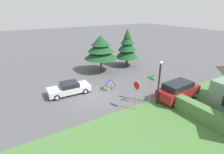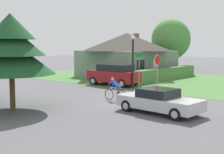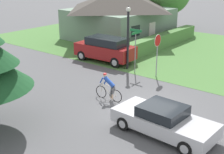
{
  "view_description": "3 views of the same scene",
  "coord_description": "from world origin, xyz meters",
  "px_view_note": "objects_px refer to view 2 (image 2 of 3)",
  "views": [
    {
      "loc": [
        14.89,
        -6.82,
        8.46
      ],
      "look_at": [
        -0.4,
        2.55,
        1.42
      ],
      "focal_mm": 28.0,
      "sensor_mm": 36.0,
      "label": 1
    },
    {
      "loc": [
        -15.22,
        -10.36,
        3.49
      ],
      "look_at": [
        -0.61,
        2.16,
        1.5
      ],
      "focal_mm": 50.0,
      "sensor_mm": 36.0,
      "label": 2
    },
    {
      "loc": [
        -12.16,
        -7.52,
        6.65
      ],
      "look_at": [
        -0.65,
        1.63,
        1.47
      ],
      "focal_mm": 50.0,
      "sensor_mm": 36.0,
      "label": 3
    }
  ],
  "objects_px": {
    "parked_suv_right": "(114,75)",
    "stop_sign": "(157,65)",
    "sedan_left_lane": "(159,101)",
    "conifer_tall_near": "(11,48)",
    "deciduous_tree_right": "(171,39)",
    "cottage_house": "(127,54)",
    "street_name_sign": "(139,64)",
    "street_lamp": "(133,57)",
    "cyclist": "(116,89)"
  },
  "relations": [
    {
      "from": "cyclist",
      "to": "street_name_sign",
      "type": "height_order",
      "value": "street_name_sign"
    },
    {
      "from": "sedan_left_lane",
      "to": "conifer_tall_near",
      "type": "relative_size",
      "value": 0.86
    },
    {
      "from": "cottage_house",
      "to": "stop_sign",
      "type": "xyz_separation_m",
      "value": [
        -7.79,
        -8.95,
        -0.51
      ]
    },
    {
      "from": "parked_suv_right",
      "to": "street_name_sign",
      "type": "xyz_separation_m",
      "value": [
        -0.71,
        -3.15,
        1.03
      ]
    },
    {
      "from": "cottage_house",
      "to": "parked_suv_right",
      "type": "height_order",
      "value": "cottage_house"
    },
    {
      "from": "parked_suv_right",
      "to": "sedan_left_lane",
      "type": "bearing_deg",
      "value": 139.86
    },
    {
      "from": "stop_sign",
      "to": "street_lamp",
      "type": "xyz_separation_m",
      "value": [
        0.22,
        2.43,
        0.56
      ]
    },
    {
      "from": "stop_sign",
      "to": "conifer_tall_near",
      "type": "bearing_deg",
      "value": -14.25
    },
    {
      "from": "cottage_house",
      "to": "conifer_tall_near",
      "type": "bearing_deg",
      "value": -156.12
    },
    {
      "from": "parked_suv_right",
      "to": "street_lamp",
      "type": "distance_m",
      "value": 2.86
    },
    {
      "from": "sedan_left_lane",
      "to": "conifer_tall_near",
      "type": "xyz_separation_m",
      "value": [
        -4.53,
        6.27,
        2.69
      ]
    },
    {
      "from": "stop_sign",
      "to": "street_name_sign",
      "type": "bearing_deg",
      "value": -90.15
    },
    {
      "from": "conifer_tall_near",
      "to": "deciduous_tree_right",
      "type": "height_order",
      "value": "deciduous_tree_right"
    },
    {
      "from": "conifer_tall_near",
      "to": "street_name_sign",
      "type": "bearing_deg",
      "value": -3.46
    },
    {
      "from": "sedan_left_lane",
      "to": "street_name_sign",
      "type": "height_order",
      "value": "street_name_sign"
    },
    {
      "from": "conifer_tall_near",
      "to": "deciduous_tree_right",
      "type": "distance_m",
      "value": 26.18
    },
    {
      "from": "cottage_house",
      "to": "parked_suv_right",
      "type": "xyz_separation_m",
      "value": [
        -7.13,
        -4.18,
        -1.53
      ]
    },
    {
      "from": "street_name_sign",
      "to": "deciduous_tree_right",
      "type": "bearing_deg",
      "value": 21.49
    },
    {
      "from": "parked_suv_right",
      "to": "stop_sign",
      "type": "height_order",
      "value": "stop_sign"
    },
    {
      "from": "cyclist",
      "to": "parked_suv_right",
      "type": "xyz_separation_m",
      "value": [
        5.42,
        4.72,
        0.25
      ]
    },
    {
      "from": "sedan_left_lane",
      "to": "conifer_tall_near",
      "type": "height_order",
      "value": "conifer_tall_near"
    },
    {
      "from": "cottage_house",
      "to": "sedan_left_lane",
      "type": "height_order",
      "value": "cottage_house"
    },
    {
      "from": "cyclist",
      "to": "street_name_sign",
      "type": "relative_size",
      "value": 0.59
    },
    {
      "from": "cyclist",
      "to": "conifer_tall_near",
      "type": "bearing_deg",
      "value": 67.35
    },
    {
      "from": "deciduous_tree_right",
      "to": "cyclist",
      "type": "bearing_deg",
      "value": -159.23
    },
    {
      "from": "street_lamp",
      "to": "cyclist",
      "type": "bearing_deg",
      "value": -154.47
    },
    {
      "from": "cottage_house",
      "to": "sedan_left_lane",
      "type": "xyz_separation_m",
      "value": [
        -13.93,
        -12.96,
        -1.87
      ]
    },
    {
      "from": "sedan_left_lane",
      "to": "deciduous_tree_right",
      "type": "height_order",
      "value": "deciduous_tree_right"
    },
    {
      "from": "stop_sign",
      "to": "street_name_sign",
      "type": "height_order",
      "value": "street_name_sign"
    },
    {
      "from": "stop_sign",
      "to": "street_name_sign",
      "type": "relative_size",
      "value": 0.95
    },
    {
      "from": "parked_suv_right",
      "to": "street_lamp",
      "type": "xyz_separation_m",
      "value": [
        -0.44,
        -2.34,
        1.58
      ]
    },
    {
      "from": "parked_suv_right",
      "to": "stop_sign",
      "type": "relative_size",
      "value": 1.67
    },
    {
      "from": "cottage_house",
      "to": "cyclist",
      "type": "distance_m",
      "value": 15.5
    },
    {
      "from": "street_lamp",
      "to": "street_name_sign",
      "type": "xyz_separation_m",
      "value": [
        -0.28,
        -0.81,
        -0.55
      ]
    },
    {
      "from": "stop_sign",
      "to": "street_name_sign",
      "type": "xyz_separation_m",
      "value": [
        -0.06,
        1.62,
        0.01
      ]
    },
    {
      "from": "cyclist",
      "to": "cottage_house",
      "type": "bearing_deg",
      "value": -56.75
    },
    {
      "from": "sedan_left_lane",
      "to": "conifer_tall_near",
      "type": "distance_m",
      "value": 8.19
    },
    {
      "from": "parked_suv_right",
      "to": "street_name_sign",
      "type": "distance_m",
      "value": 3.39
    },
    {
      "from": "cottage_house",
      "to": "sedan_left_lane",
      "type": "bearing_deg",
      "value": -133.11
    },
    {
      "from": "parked_suv_right",
      "to": "cottage_house",
      "type": "bearing_deg",
      "value": -62.0
    },
    {
      "from": "cyclist",
      "to": "parked_suv_right",
      "type": "bearing_deg",
      "value": -51.06
    },
    {
      "from": "cottage_house",
      "to": "conifer_tall_near",
      "type": "xyz_separation_m",
      "value": [
        -18.46,
        -6.69,
        0.82
      ]
    },
    {
      "from": "street_lamp",
      "to": "deciduous_tree_right",
      "type": "xyz_separation_m",
      "value": [
        14.74,
        5.1,
        1.66
      ]
    },
    {
      "from": "street_name_sign",
      "to": "deciduous_tree_right",
      "type": "height_order",
      "value": "deciduous_tree_right"
    },
    {
      "from": "stop_sign",
      "to": "deciduous_tree_right",
      "type": "distance_m",
      "value": 16.89
    },
    {
      "from": "cottage_house",
      "to": "street_lamp",
      "type": "xyz_separation_m",
      "value": [
        -7.57,
        -6.52,
        0.05
      ]
    },
    {
      "from": "street_lamp",
      "to": "conifer_tall_near",
      "type": "bearing_deg",
      "value": -179.1
    },
    {
      "from": "street_name_sign",
      "to": "deciduous_tree_right",
      "type": "distance_m",
      "value": 16.29
    },
    {
      "from": "cyclist",
      "to": "deciduous_tree_right",
      "type": "height_order",
      "value": "deciduous_tree_right"
    },
    {
      "from": "cyclist",
      "to": "deciduous_tree_right",
      "type": "xyz_separation_m",
      "value": [
        19.73,
        7.48,
        3.49
      ]
    }
  ]
}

